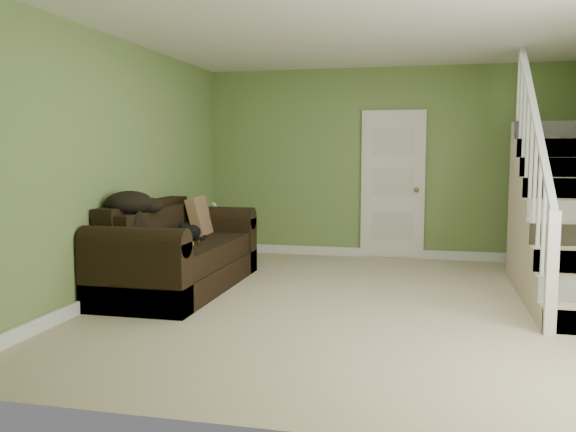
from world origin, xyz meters
The scene contains 15 objects.
floor centered at (0.00, 0.00, 0.00)m, with size 5.00×5.50×0.01m, color tan.
ceiling centered at (0.00, 0.00, 2.60)m, with size 5.00×5.50×0.01m, color white.
wall_back centered at (0.00, 2.75, 1.30)m, with size 5.00×0.04×2.60m, color olive.
wall_front centered at (0.00, -2.75, 1.30)m, with size 5.00×0.04×2.60m, color olive.
wall_left centered at (-2.50, 0.00, 1.30)m, with size 0.04×5.50×2.60m, color olive.
baseboard_back centered at (0.00, 2.72, 0.06)m, with size 5.00×0.04×0.12m, color white.
baseboard_left centered at (-2.47, 0.00, 0.06)m, with size 0.04×5.50×0.12m, color white.
door centered at (0.10, 2.71, 1.01)m, with size 0.86×0.12×2.02m.
staircase centered at (1.99, 0.97, 0.64)m, with size 1.00×2.51×2.82m.
sofa centered at (-2.02, 0.25, 0.35)m, with size 1.01×2.34×0.93m.
side_table centered at (-2.25, 1.92, 0.29)m, with size 0.57×0.57×0.78m.
cat centered at (-1.91, 0.37, 0.59)m, with size 0.23×0.49×0.24m.
banana centered at (-1.76, 0.01, 0.53)m, with size 0.06×0.21×0.06m, color yellow.
throw_pillow centered at (-2.02, 0.95, 0.70)m, with size 0.12×0.46×0.46m, color #543721.
throw_blanket centered at (-2.30, -0.24, 0.96)m, with size 0.43×0.57×0.23m, color black.
Camera 1 is at (0.59, -5.72, 1.45)m, focal length 38.00 mm.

